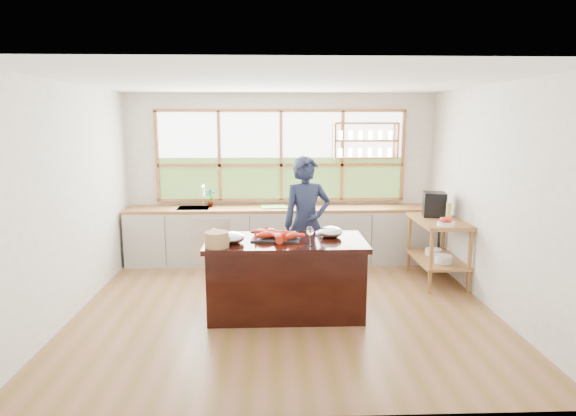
{
  "coord_description": "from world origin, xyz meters",
  "views": [
    {
      "loc": [
        -0.17,
        -5.62,
        2.27
      ],
      "look_at": [
        0.04,
        0.15,
        1.21
      ],
      "focal_mm": 30.0,
      "sensor_mm": 36.0,
      "label": 1
    }
  ],
  "objects_px": {
    "espresso_machine": "(434,204)",
    "wicker_basket": "(217,240)",
    "cook": "(307,224)",
    "island": "(286,277)"
  },
  "relations": [
    {
      "from": "island",
      "to": "cook",
      "type": "height_order",
      "value": "cook"
    },
    {
      "from": "espresso_machine",
      "to": "wicker_basket",
      "type": "bearing_deg",
      "value": -139.32
    },
    {
      "from": "wicker_basket",
      "to": "cook",
      "type": "bearing_deg",
      "value": 47.25
    },
    {
      "from": "cook",
      "to": "wicker_basket",
      "type": "relative_size",
      "value": 6.78
    },
    {
      "from": "espresso_machine",
      "to": "island",
      "type": "bearing_deg",
      "value": -136.84
    },
    {
      "from": "island",
      "to": "wicker_basket",
      "type": "distance_m",
      "value": 0.98
    },
    {
      "from": "espresso_machine",
      "to": "wicker_basket",
      "type": "xyz_separation_m",
      "value": [
        -2.95,
        -1.63,
        -0.09
      ]
    },
    {
      "from": "island",
      "to": "espresso_machine",
      "type": "relative_size",
      "value": 5.3
    },
    {
      "from": "cook",
      "to": "espresso_machine",
      "type": "xyz_separation_m",
      "value": [
        1.88,
        0.47,
        0.17
      ]
    },
    {
      "from": "cook",
      "to": "espresso_machine",
      "type": "height_order",
      "value": "cook"
    }
  ]
}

